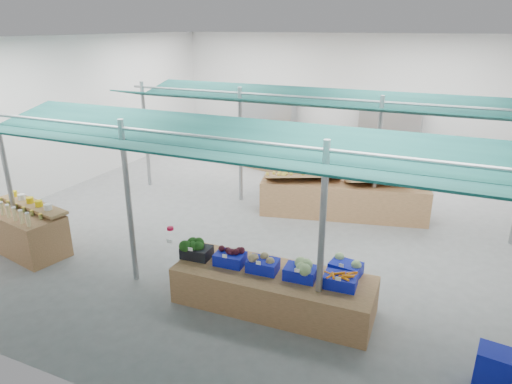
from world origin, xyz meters
TOP-DOWN VIEW (x-y plane):
  - floor at (0.00, 0.00)m, footprint 13.00×13.00m
  - hall at (0.00, 1.44)m, footprint 13.00×13.00m
  - pole_grid at (0.75, -1.75)m, footprint 10.00×4.60m
  - awnings at (0.75, -1.75)m, footprint 9.50×7.08m
  - back_shelving_left at (-2.50, 6.00)m, footprint 2.00×0.50m
  - back_shelving_right at (2.00, 6.00)m, footprint 2.00×0.50m
  - bottle_shelf at (-3.79, -3.98)m, footprint 2.09×1.48m
  - veg_counter at (1.67, -3.80)m, footprint 3.33×1.20m
  - fruit_counter at (1.77, 0.54)m, footprint 4.11×1.83m
  - far_counter at (-0.52, 3.35)m, footprint 4.97×2.08m
  - crate_stack at (4.98, -4.45)m, footprint 0.58×0.44m
  - vendor_left at (0.57, 1.64)m, footprint 0.65×0.50m
  - vendor_right at (2.37, 1.64)m, footprint 0.89×0.77m
  - crate_broccoli at (0.25, -3.84)m, footprint 0.52×0.42m
  - crate_beets at (0.89, -3.82)m, footprint 0.52×0.42m
  - crate_celeriac at (1.48, -3.80)m, footprint 0.52×0.42m
  - crate_cabbage at (2.12, -3.78)m, footprint 0.52×0.42m
  - crate_carrots at (2.77, -3.76)m, footprint 0.52×0.42m
  - sparrow at (0.10, -3.96)m, footprint 0.12×0.09m
  - pole_ribbon at (-0.27, -3.86)m, footprint 0.12×0.12m
  - apple_heap_yellow at (0.86, 0.24)m, footprint 2.01×1.46m
  - apple_heap_red at (2.58, 0.63)m, footprint 1.66×1.29m
  - pineapple at (3.55, 0.86)m, footprint 0.14×0.14m
  - crate_extra at (2.75, -3.35)m, footprint 0.54×0.44m

SIDE VIEW (x-z plane):
  - floor at x=0.00m, z-range 0.00..0.00m
  - veg_counter at x=1.67m, z-range 0.00..0.64m
  - crate_stack at x=4.98m, z-range 0.00..0.64m
  - fruit_counter at x=1.77m, z-range 0.00..0.86m
  - far_counter at x=-0.52m, z-range 0.00..0.88m
  - bottle_shelf at x=-3.79m, z-range -0.10..1.04m
  - crate_carrots at x=2.77m, z-range 0.61..0.90m
  - crate_beets at x=0.89m, z-range 0.63..0.92m
  - crate_celeriac at x=1.48m, z-range 0.63..0.94m
  - crate_extra at x=2.75m, z-range 0.63..0.95m
  - vendor_left at x=0.57m, z-range 0.00..1.60m
  - vendor_right at x=2.37m, z-range 0.00..1.60m
  - crate_broccoli at x=0.25m, z-range 0.63..0.98m
  - crate_cabbage at x=2.12m, z-range 0.63..0.98m
  - sparrow at x=0.10m, z-range 0.83..0.95m
  - back_shelving_left at x=-2.50m, z-range 0.00..2.00m
  - back_shelving_right at x=2.00m, z-range 0.00..2.00m
  - apple_heap_yellow at x=0.86m, z-range 0.89..1.16m
  - apple_heap_red at x=2.58m, z-range 0.89..1.16m
  - pineapple at x=3.55m, z-range 0.84..1.23m
  - pole_ribbon at x=-0.27m, z-range 0.94..1.22m
  - pole_grid at x=0.75m, z-range 0.31..3.31m
  - hall at x=0.00m, z-range -3.85..9.15m
  - awnings at x=0.75m, z-range 2.63..2.93m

